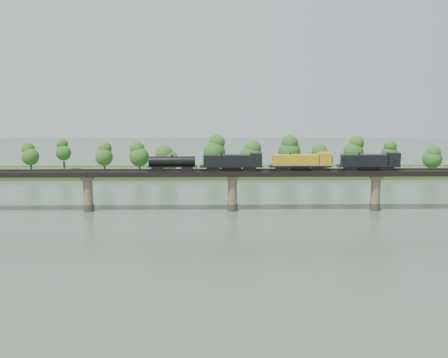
{
  "coord_description": "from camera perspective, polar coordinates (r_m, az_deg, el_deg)",
  "views": [
    {
      "loc": [
        -4.77,
        -122.14,
        38.94
      ],
      "look_at": [
        -2.34,
        30.0,
        9.0
      ],
      "focal_mm": 45.0,
      "sensor_mm": 36.0,
      "label": 1
    }
  ],
  "objects": [
    {
      "name": "bridge",
      "position": [
        155.85,
        0.86,
        -1.27
      ],
      "size": [
        236.0,
        30.0,
        11.5
      ],
      "color": "#473A2D",
      "rests_on": "ground"
    },
    {
      "name": "far_bank",
      "position": [
        210.67,
        0.4,
        0.7
      ],
      "size": [
        300.0,
        24.0,
        1.6
      ],
      "primitive_type": "cube",
      "color": "#2E4D1E",
      "rests_on": "ground"
    },
    {
      "name": "freight_train",
      "position": [
        155.17,
        5.49,
        1.75
      ],
      "size": [
        69.69,
        2.72,
        4.8
      ],
      "color": "black",
      "rests_on": "bridge"
    },
    {
      "name": "far_treeline",
      "position": [
        204.91,
        -1.87,
        2.68
      ],
      "size": [
        289.06,
        17.54,
        13.6
      ],
      "color": "#382619",
      "rests_on": "far_bank"
    },
    {
      "name": "bridge_superstructure",
      "position": [
        154.61,
        0.87,
        1.02
      ],
      "size": [
        220.0,
        4.9,
        0.75
      ],
      "color": "black",
      "rests_on": "bridge"
    },
    {
      "name": "ground",
      "position": [
        128.28,
        1.27,
        -6.54
      ],
      "size": [
        400.0,
        400.0,
        0.0
      ],
      "primitive_type": "plane",
      "color": "#3A4939",
      "rests_on": "ground"
    }
  ]
}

